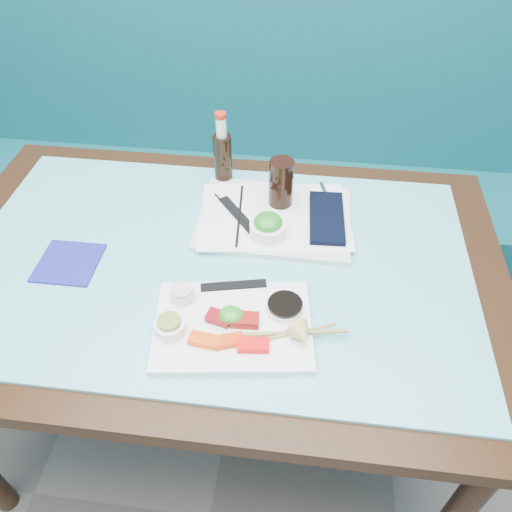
# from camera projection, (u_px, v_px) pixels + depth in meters

# --- Properties ---
(booth_bench) EXTENTS (3.00, 0.56, 1.17)m
(booth_bench) POSITION_uv_depth(u_px,v_px,m) (257.00, 184.00, 2.07)
(booth_bench) COLOR #0E555D
(booth_bench) RESTS_ON ground
(dining_table) EXTENTS (1.40, 0.90, 0.75)m
(dining_table) POSITION_uv_depth(u_px,v_px,m) (218.00, 285.00, 1.27)
(dining_table) COLOR black
(dining_table) RESTS_ON ground
(glass_top) EXTENTS (1.22, 0.76, 0.01)m
(glass_top) POSITION_uv_depth(u_px,v_px,m) (216.00, 261.00, 1.21)
(glass_top) COLOR #63BEC6
(glass_top) RESTS_ON dining_table
(sashimi_plate) EXTENTS (0.36, 0.28, 0.02)m
(sashimi_plate) POSITION_uv_depth(u_px,v_px,m) (233.00, 326.00, 1.05)
(sashimi_plate) COLOR white
(sashimi_plate) RESTS_ON glass_top
(salmon_left) EXTENTS (0.06, 0.04, 0.01)m
(salmon_left) POSITION_uv_depth(u_px,v_px,m) (204.00, 340.00, 1.01)
(salmon_left) COLOR #FF490A
(salmon_left) RESTS_ON sashimi_plate
(salmon_mid) EXTENTS (0.06, 0.05, 0.01)m
(salmon_mid) POSITION_uv_depth(u_px,v_px,m) (229.00, 341.00, 1.01)
(salmon_mid) COLOR red
(salmon_mid) RESTS_ON sashimi_plate
(salmon_right) EXTENTS (0.07, 0.04, 0.02)m
(salmon_right) POSITION_uv_depth(u_px,v_px,m) (253.00, 345.00, 1.00)
(salmon_right) COLOR #F70E09
(salmon_right) RESTS_ON sashimi_plate
(tuna_left) EXTENTS (0.06, 0.04, 0.02)m
(tuna_left) POSITION_uv_depth(u_px,v_px,m) (219.00, 318.00, 1.05)
(tuna_left) COLOR maroon
(tuna_left) RESTS_ON sashimi_plate
(tuna_right) EXTENTS (0.06, 0.04, 0.02)m
(tuna_right) POSITION_uv_depth(u_px,v_px,m) (245.00, 320.00, 1.04)
(tuna_right) COLOR maroon
(tuna_right) RESTS_ON sashimi_plate
(seaweed_garnish) EXTENTS (0.06, 0.06, 0.03)m
(seaweed_garnish) POSITION_uv_depth(u_px,v_px,m) (231.00, 315.00, 1.04)
(seaweed_garnish) COLOR #278B20
(seaweed_garnish) RESTS_ON sashimi_plate
(ramekin_wasabi) EXTENTS (0.08, 0.08, 0.03)m
(ramekin_wasabi) POSITION_uv_depth(u_px,v_px,m) (170.00, 327.00, 1.02)
(ramekin_wasabi) COLOR white
(ramekin_wasabi) RESTS_ON sashimi_plate
(wasabi_fill) EXTENTS (0.06, 0.06, 0.01)m
(wasabi_fill) POSITION_uv_depth(u_px,v_px,m) (169.00, 321.00, 1.01)
(wasabi_fill) COLOR olive
(wasabi_fill) RESTS_ON ramekin_wasabi
(ramekin_ginger) EXTENTS (0.06, 0.06, 0.02)m
(ramekin_ginger) POSITION_uv_depth(u_px,v_px,m) (183.00, 295.00, 1.09)
(ramekin_ginger) COLOR silver
(ramekin_ginger) RESTS_ON sashimi_plate
(ginger_fill) EXTENTS (0.06, 0.06, 0.01)m
(ginger_fill) POSITION_uv_depth(u_px,v_px,m) (182.00, 290.00, 1.08)
(ginger_fill) COLOR beige
(ginger_fill) RESTS_ON ramekin_ginger
(soy_dish) EXTENTS (0.08, 0.08, 0.02)m
(soy_dish) POSITION_uv_depth(u_px,v_px,m) (285.00, 308.00, 1.07)
(soy_dish) COLOR white
(soy_dish) RESTS_ON sashimi_plate
(soy_fill) EXTENTS (0.10, 0.10, 0.01)m
(soy_fill) POSITION_uv_depth(u_px,v_px,m) (285.00, 304.00, 1.06)
(soy_fill) COLOR black
(soy_fill) RESTS_ON soy_dish
(lemon_wedge) EXTENTS (0.06, 0.06, 0.05)m
(lemon_wedge) POSITION_uv_depth(u_px,v_px,m) (302.00, 335.00, 1.00)
(lemon_wedge) COLOR #D7BB66
(lemon_wedge) RESTS_ON sashimi_plate
(chopstick_sleeve) EXTENTS (0.15, 0.05, 0.00)m
(chopstick_sleeve) POSITION_uv_depth(u_px,v_px,m) (234.00, 285.00, 1.12)
(chopstick_sleeve) COLOR black
(chopstick_sleeve) RESTS_ON sashimi_plate
(wooden_chopstick_a) EXTENTS (0.26, 0.05, 0.01)m
(wooden_chopstick_a) POSITION_uv_depth(u_px,v_px,m) (285.00, 333.00, 1.02)
(wooden_chopstick_a) COLOR #9B8149
(wooden_chopstick_a) RESTS_ON sashimi_plate
(wooden_chopstick_b) EXTENTS (0.19, 0.08, 0.01)m
(wooden_chopstick_b) POSITION_uv_depth(u_px,v_px,m) (289.00, 334.00, 1.02)
(wooden_chopstick_b) COLOR #A38B4C
(wooden_chopstick_b) RESTS_ON sashimi_plate
(serving_tray) EXTENTS (0.40, 0.30, 0.01)m
(serving_tray) POSITION_uv_depth(u_px,v_px,m) (274.00, 218.00, 1.31)
(serving_tray) COLOR silver
(serving_tray) RESTS_ON glass_top
(paper_placemat) EXTENTS (0.42, 0.32, 0.00)m
(paper_placemat) POSITION_uv_depth(u_px,v_px,m) (275.00, 216.00, 1.30)
(paper_placemat) COLOR white
(paper_placemat) RESTS_ON serving_tray
(seaweed_bowl) EXTENTS (0.10, 0.10, 0.04)m
(seaweed_bowl) POSITION_uv_depth(u_px,v_px,m) (268.00, 229.00, 1.24)
(seaweed_bowl) COLOR white
(seaweed_bowl) RESTS_ON serving_tray
(seaweed_salad) EXTENTS (0.09, 0.09, 0.04)m
(seaweed_salad) POSITION_uv_depth(u_px,v_px,m) (268.00, 222.00, 1.22)
(seaweed_salad) COLOR #23811D
(seaweed_salad) RESTS_ON seaweed_bowl
(cola_glass) EXTENTS (0.09, 0.09, 0.13)m
(cola_glass) POSITION_uv_depth(u_px,v_px,m) (281.00, 183.00, 1.29)
(cola_glass) COLOR black
(cola_glass) RESTS_ON serving_tray
(navy_pouch) EXTENTS (0.10, 0.21, 0.02)m
(navy_pouch) POSITION_uv_depth(u_px,v_px,m) (327.00, 218.00, 1.28)
(navy_pouch) COLOR black
(navy_pouch) RESTS_ON serving_tray
(fork) EXTENTS (0.04, 0.09, 0.01)m
(fork) POSITION_uv_depth(u_px,v_px,m) (325.00, 194.00, 1.36)
(fork) COLOR silver
(fork) RESTS_ON serving_tray
(black_chopstick_a) EXTENTS (0.15, 0.16, 0.01)m
(black_chopstick_a) POSITION_uv_depth(u_px,v_px,m) (236.00, 215.00, 1.30)
(black_chopstick_a) COLOR black
(black_chopstick_a) RESTS_ON serving_tray
(black_chopstick_b) EXTENTS (0.03, 0.25, 0.01)m
(black_chopstick_b) POSITION_uv_depth(u_px,v_px,m) (239.00, 215.00, 1.30)
(black_chopstick_b) COLOR black
(black_chopstick_b) RESTS_ON serving_tray
(tray_sleeve) EXTENTS (0.13, 0.15, 0.00)m
(tray_sleeve) POSITION_uv_depth(u_px,v_px,m) (238.00, 215.00, 1.30)
(tray_sleeve) COLOR black
(tray_sleeve) RESTS_ON serving_tray
(cola_bottle_body) EXTENTS (0.06, 0.06, 0.15)m
(cola_bottle_body) POSITION_uv_depth(u_px,v_px,m) (223.00, 159.00, 1.39)
(cola_bottle_body) COLOR black
(cola_bottle_body) RESTS_ON glass_top
(cola_bottle_neck) EXTENTS (0.04, 0.04, 0.06)m
(cola_bottle_neck) POSITION_uv_depth(u_px,v_px,m) (221.00, 127.00, 1.32)
(cola_bottle_neck) COLOR white
(cola_bottle_neck) RESTS_ON cola_bottle_body
(cola_bottle_cap) EXTENTS (0.04, 0.04, 0.01)m
(cola_bottle_cap) POSITION_uv_depth(u_px,v_px,m) (220.00, 115.00, 1.29)
(cola_bottle_cap) COLOR red
(cola_bottle_cap) RESTS_ON cola_bottle_neck
(blue_napkin) EXTENTS (0.14, 0.14, 0.01)m
(blue_napkin) POSITION_uv_depth(u_px,v_px,m) (69.00, 263.00, 1.20)
(blue_napkin) COLOR navy
(blue_napkin) RESTS_ON glass_top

